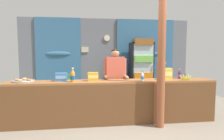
{
  "coord_description": "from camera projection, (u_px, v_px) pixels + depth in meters",
  "views": [
    {
      "loc": [
        -0.6,
        -3.3,
        1.48
      ],
      "look_at": [
        -0.1,
        0.78,
        1.12
      ],
      "focal_mm": 29.27,
      "sensor_mm": 36.0,
      "label": 1
    }
  ],
  "objects": [
    {
      "name": "bottle_shelf_rack",
      "position": [
        113.0,
        80.0,
        6.13
      ],
      "size": [
        0.48,
        0.28,
        1.13
      ],
      "color": "brown",
      "rests_on": "ground"
    },
    {
      "name": "snack_box_biscuit",
      "position": [
        61.0,
        77.0,
        3.83
      ],
      "size": [
        0.23,
        0.14,
        0.17
      ],
      "color": "#3D75B7",
      "rests_on": "stall_counter"
    },
    {
      "name": "shopkeeper",
      "position": [
        115.0,
        74.0,
        4.32
      ],
      "size": [
        0.54,
        0.42,
        1.59
      ],
      "color": "#28282D",
      "rests_on": "ground"
    },
    {
      "name": "drink_fridge",
      "position": [
        141.0,
        66.0,
        5.99
      ],
      "size": [
        0.71,
        0.63,
        1.96
      ],
      "color": "#232328",
      "rests_on": "ground"
    },
    {
      "name": "soda_bottle_water",
      "position": [
        142.0,
        77.0,
        3.86
      ],
      "size": [
        0.07,
        0.07,
        0.21
      ],
      "color": "silver",
      "rests_on": "stall_counter"
    },
    {
      "name": "stall_counter",
      "position": [
        113.0,
        98.0,
        3.82
      ],
      "size": [
        4.45,
        0.5,
        0.91
      ],
      "color": "#935B33",
      "rests_on": "ground"
    },
    {
      "name": "pastry_tray",
      "position": [
        23.0,
        81.0,
        3.74
      ],
      "size": [
        0.43,
        0.43,
        0.07
      ],
      "color": "#BCBCC1",
      "rests_on": "stall_counter"
    },
    {
      "name": "plastic_lawn_chair",
      "position": [
        66.0,
        87.0,
        5.53
      ],
      "size": [
        0.6,
        0.6,
        0.86
      ],
      "color": "#4CC675",
      "rests_on": "ground"
    },
    {
      "name": "ground_plane",
      "position": [
        114.0,
        112.0,
        4.65
      ],
      "size": [
        7.78,
        7.78,
        0.0
      ],
      "primitive_type": "plane",
      "color": "gray"
    },
    {
      "name": "snack_box_choco_powder",
      "position": [
        93.0,
        77.0,
        3.84
      ],
      "size": [
        0.22,
        0.1,
        0.18
      ],
      "color": "gold",
      "rests_on": "stall_counter"
    },
    {
      "name": "back_wall_curtained",
      "position": [
        107.0,
        57.0,
        6.34
      ],
      "size": [
        5.79,
        0.22,
        2.67
      ],
      "color": "slate",
      "rests_on": "ground"
    },
    {
      "name": "timber_post",
      "position": [
        161.0,
        68.0,
        3.62
      ],
      "size": [
        0.19,
        0.16,
        2.51
      ],
      "color": "#995133",
      "rests_on": "ground"
    },
    {
      "name": "snack_box_instant_noodle",
      "position": [
        167.0,
        74.0,
        4.05
      ],
      "size": [
        0.18,
        0.14,
        0.25
      ],
      "color": "#EAD14C",
      "rests_on": "stall_counter"
    },
    {
      "name": "soda_bottle_orange_soda",
      "position": [
        73.0,
        76.0,
        3.68
      ],
      "size": [
        0.09,
        0.09,
        0.29
      ],
      "color": "orange",
      "rests_on": "stall_counter"
    },
    {
      "name": "banana_bunch",
      "position": [
        185.0,
        78.0,
        3.91
      ],
      "size": [
        0.27,
        0.06,
        0.16
      ],
      "color": "#DBCC42",
      "rests_on": "stall_counter"
    },
    {
      "name": "soda_bottle_grape_soda",
      "position": [
        179.0,
        74.0,
        4.2
      ],
      "size": [
        0.07,
        0.07,
        0.23
      ],
      "color": "#56286B",
      "rests_on": "stall_counter"
    }
  ]
}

